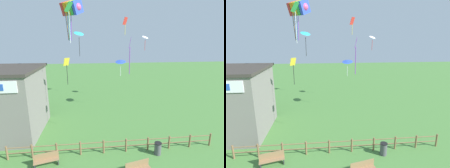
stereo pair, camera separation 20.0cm
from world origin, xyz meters
TOP-DOWN VIEW (x-y plane):
  - wooden_fence at (0.00, 6.11)m, footprint 16.12×0.14m
  - park_bench_near_fence at (1.18, 3.60)m, footprint 1.74×0.76m
  - park_bench_by_building at (-4.96, 5.13)m, footprint 1.74×0.80m
  - trash_bin at (3.25, 5.49)m, footprint 0.56×0.56m
  - kite_rainbow_parafoil at (-3.73, 15.95)m, footprint 3.08×2.92m
  - kite_green_diamond at (-3.41, 10.10)m, footprint 0.74×0.80m
  - kite_cyan_delta at (-2.76, 11.51)m, footprint 1.29×1.27m
  - kite_red_diamond at (2.85, 17.88)m, footprint 0.75×0.76m
  - kite_yellow_diamond at (-3.99, 10.94)m, footprint 0.62×0.60m
  - kite_white_delta at (5.42, 17.18)m, footprint 1.12×1.11m
  - kite_blue_delta at (1.80, 14.87)m, footprint 1.55×1.54m
  - kite_purple_streamer at (1.29, 7.41)m, footprint 0.30×0.62m

SIDE VIEW (x-z plane):
  - trash_bin at x=3.25m, z-range 0.00..0.98m
  - park_bench_near_fence at x=1.18m, z-range 0.03..0.99m
  - park_bench_by_building at x=-4.96m, z-range 0.03..0.99m
  - wooden_fence at x=0.00m, z-range 0.07..1.18m
  - kite_blue_delta at x=1.80m, z-range 5.07..7.06m
  - kite_yellow_diamond at x=-3.99m, z-range 4.87..7.46m
  - kite_purple_streamer at x=1.29m, z-range 6.54..9.37m
  - kite_white_delta at x=5.42m, z-range 7.93..9.85m
  - kite_cyan_delta at x=-2.76m, z-range 7.95..10.33m
  - kite_green_diamond at x=-3.41m, z-range 9.01..12.32m
  - kite_red_diamond at x=2.85m, z-range 9.67..11.89m
  - kite_rainbow_parafoil at x=-3.73m, z-range 9.89..14.42m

